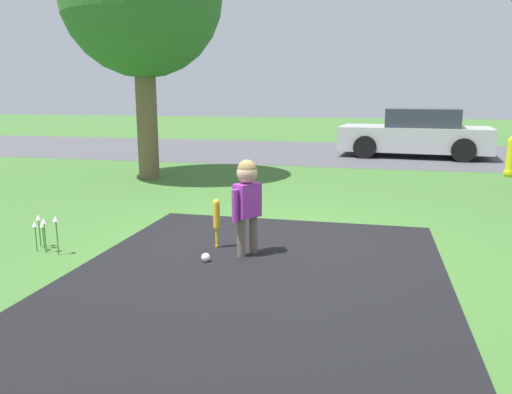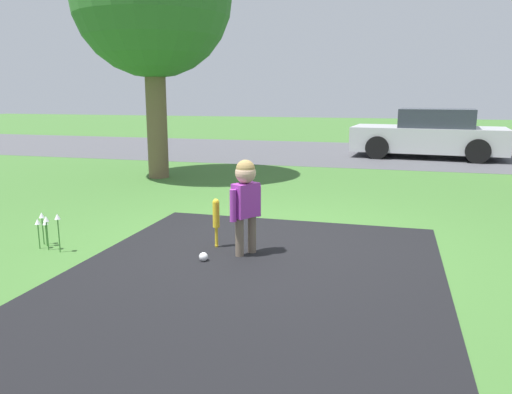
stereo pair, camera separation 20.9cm
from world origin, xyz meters
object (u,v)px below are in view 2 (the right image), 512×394
(child, at_px, (246,194))
(parked_car, at_px, (430,135))
(sports_ball, at_px, (204,257))
(baseball_bat, at_px, (216,216))

(child, bearing_deg, parked_car, 17.23)
(sports_ball, distance_m, parked_car, 9.77)
(child, distance_m, parked_car, 9.35)
(baseball_bat, xyz_separation_m, parked_car, (2.71, 8.91, 0.25))
(child, xyz_separation_m, sports_ball, (-0.35, -0.32, -0.60))
(baseball_bat, bearing_deg, child, -21.73)
(baseball_bat, distance_m, parked_car, 9.31)
(child, xyz_separation_m, parked_car, (2.33, 9.06, -0.05))
(sports_ball, height_order, parked_car, parked_car)
(child, relative_size, sports_ball, 11.02)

